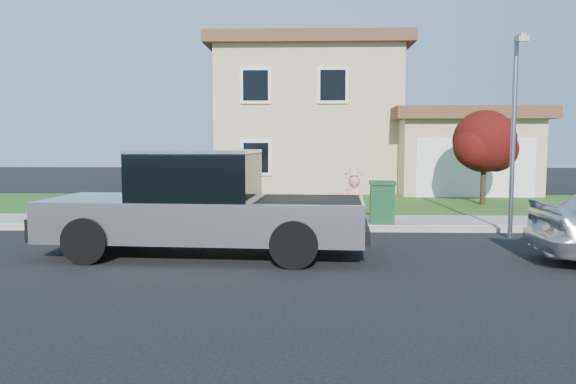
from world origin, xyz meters
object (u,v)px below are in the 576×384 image
(ornamental_tree, at_px, (485,144))
(street_lamp, at_px, (514,125))
(pickup_truck, at_px, (204,206))
(woman, at_px, (354,208))
(trash_bin, at_px, (382,202))

(ornamental_tree, height_order, street_lamp, street_lamp)
(pickup_truck, height_order, street_lamp, street_lamp)
(woman, distance_m, street_lamp, 4.24)
(trash_bin, xyz_separation_m, street_lamp, (2.81, -1.35, 1.94))
(pickup_truck, relative_size, trash_bin, 5.96)
(woman, bearing_deg, trash_bin, -97.02)
(street_lamp, bearing_deg, trash_bin, 157.48)
(trash_bin, bearing_deg, pickup_truck, -133.85)
(ornamental_tree, distance_m, street_lamp, 6.48)
(pickup_truck, bearing_deg, woman, 28.00)
(pickup_truck, bearing_deg, street_lamp, 21.70)
(ornamental_tree, bearing_deg, pickup_truck, -133.59)
(ornamental_tree, relative_size, street_lamp, 0.70)
(pickup_truck, xyz_separation_m, trash_bin, (3.96, 3.56, -0.27))
(woman, height_order, trash_bin, woman)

